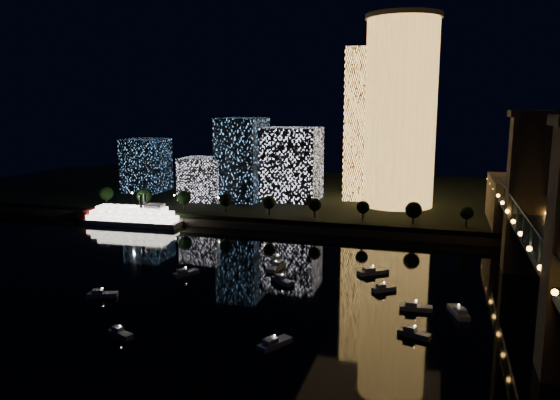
{
  "coord_description": "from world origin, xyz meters",
  "views": [
    {
      "loc": [
        39.47,
        -129.91,
        52.04
      ],
      "look_at": [
        -15.39,
        55.0,
        17.81
      ],
      "focal_mm": 35.0,
      "sensor_mm": 36.0,
      "label": 1
    }
  ],
  "objects": [
    {
      "name": "ground",
      "position": [
        0.0,
        0.0,
        0.0
      ],
      "size": [
        520.0,
        520.0,
        0.0
      ],
      "primitive_type": "plane",
      "color": "black",
      "rests_on": "ground"
    },
    {
      "name": "far_bank",
      "position": [
        0.0,
        160.0,
        2.5
      ],
      "size": [
        420.0,
        160.0,
        5.0
      ],
      "primitive_type": "cube",
      "color": "black",
      "rests_on": "ground"
    },
    {
      "name": "seawall",
      "position": [
        0.0,
        82.0,
        1.5
      ],
      "size": [
        420.0,
        6.0,
        3.0
      ],
      "primitive_type": "cube",
      "color": "#6B5E4C",
      "rests_on": "ground"
    },
    {
      "name": "tower_cylindrical",
      "position": [
        20.57,
        126.46,
        48.09
      ],
      "size": [
        34.0,
        34.0,
        85.93
      ],
      "color": "#F7B04F",
      "rests_on": "far_bank"
    },
    {
      "name": "tower_rectangular",
      "position": [
        5.46,
        141.67,
        41.64
      ],
      "size": [
        23.03,
        23.03,
        73.28
      ],
      "primitive_type": "cube",
      "color": "#F7B04F",
      "rests_on": "far_bank"
    },
    {
      "name": "midrise_blocks",
      "position": [
        -59.27,
        124.52,
        21.88
      ],
      "size": [
        106.1,
        37.37,
        40.14
      ],
      "color": "white",
      "rests_on": "far_bank"
    },
    {
      "name": "truss_bridge",
      "position": [
        65.0,
        3.72,
        16.25
      ],
      "size": [
        13.0,
        266.0,
        50.0
      ],
      "color": "#182C4E",
      "rests_on": "ground"
    },
    {
      "name": "riverboat",
      "position": [
        -89.83,
        73.49,
        3.6
      ],
      "size": [
        47.0,
        12.08,
        14.03
      ],
      "color": "silver",
      "rests_on": "ground"
    },
    {
      "name": "motorboats",
      "position": [
        4.48,
        10.04,
        0.81
      ],
      "size": [
        99.68,
        72.06,
        2.78
      ],
      "color": "silver",
      "rests_on": "ground"
    },
    {
      "name": "esplanade_trees",
      "position": [
        -39.34,
        88.0,
        10.47
      ],
      "size": [
        165.92,
        6.89,
        8.95
      ],
      "color": "black",
      "rests_on": "far_bank"
    },
    {
      "name": "street_lamps",
      "position": [
        -34.0,
        94.0,
        9.02
      ],
      "size": [
        132.7,
        0.7,
        5.65
      ],
      "color": "black",
      "rests_on": "far_bank"
    }
  ]
}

